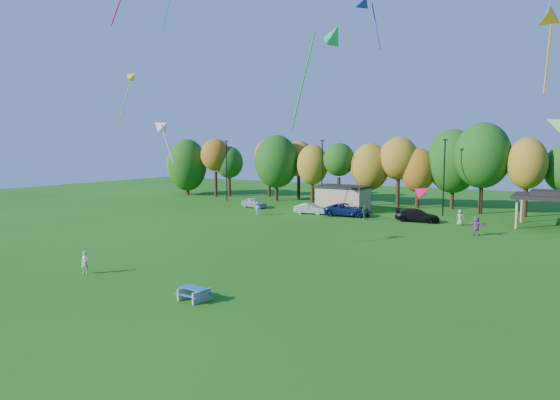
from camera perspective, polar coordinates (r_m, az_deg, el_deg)
The scene contains 21 objects.
ground at distance 26.97m, azimuth -6.51°, elevation -11.72°, with size 160.00×160.00×0.00m, color #19600F.
tree_line at distance 67.94m, azimuth 16.81°, elevation 3.94°, with size 93.57×10.55×11.15m.
lamp_posts at distance 61.93m, azimuth 18.23°, elevation 2.76°, with size 64.50×0.25×9.09m.
utility_building at distance 64.06m, azimuth 7.21°, elevation 0.20°, with size 6.30×4.30×3.25m.
pavilion at distance 57.54m, azimuth 29.22°, elevation 0.37°, with size 8.20×6.20×3.77m.
picnic_table at distance 27.69m, azimuth -9.79°, elevation -10.42°, with size 1.74×1.50×0.69m.
kite_flyer at distance 34.94m, azimuth -21.40°, elevation -6.68°, with size 0.55×0.36×1.50m, color beige.
car_a at distance 67.13m, azimuth -2.99°, elevation -0.31°, with size 1.61×3.99×1.36m, color silver.
car_b at distance 61.06m, azimuth 3.51°, elevation -1.00°, with size 1.37×3.92×1.29m, color #AEAEB4.
car_c at distance 59.57m, azimuth 7.76°, elevation -1.12°, with size 2.50×5.43×1.51m, color navy.
car_d at distance 56.77m, azimuth 15.41°, elevation -1.71°, with size 1.93×4.76×1.38m, color black.
far_person_0 at distance 49.85m, azimuth 21.54°, elevation -2.77°, with size 1.65×0.53×1.78m, color purple.
far_person_1 at distance 59.81m, azimuth -2.61°, elevation -0.99°, with size 1.04×0.60×1.61m, color #569FBD.
far_person_2 at distance 55.47m, azimuth 19.88°, elevation -1.89°, with size 0.82×0.53×1.67m, color gray.
far_person_3 at distance 56.90m, azimuth 9.64°, elevation -1.43°, with size 0.96×0.40×1.64m, color #517C4C.
kite_5 at distance 40.99m, azimuth 9.29°, elevation 21.57°, with size 2.54×2.27×4.51m.
kite_7 at distance 38.78m, azimuth -13.63°, elevation 8.20°, with size 2.21×1.23×3.50m.
kite_8 at distance 35.93m, azimuth 6.06°, elevation 18.19°, with size 4.33×2.14×7.41m.
kite_9 at distance 34.63m, azimuth 28.47°, elevation 18.18°, with size 1.37×3.29×5.45m.
kite_12 at distance 53.62m, azimuth -16.53°, elevation 13.32°, with size 3.11×1.27×5.29m.
kite_13 at distance 27.02m, azimuth 16.15°, elevation 0.93°, with size 1.08×0.85×1.07m.
Camera 1 is at (15.71, -20.29, 8.28)m, focal length 32.00 mm.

